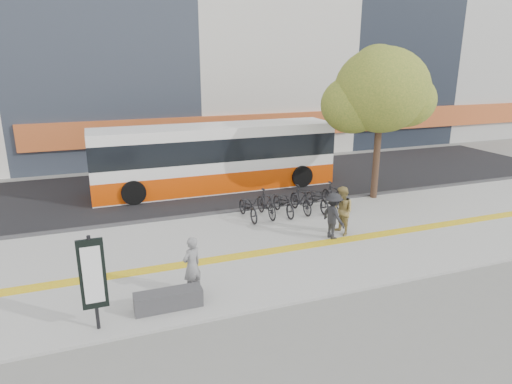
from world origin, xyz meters
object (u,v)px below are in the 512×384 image
object	(u,v)px
signboard	(93,276)
bench	(168,300)
pedestrian_tan	(342,211)
pedestrian_dark	(334,216)
street_tree	(379,92)
seated_woman	(192,266)
bus	(216,159)

from	to	relation	value
signboard	bench	bearing A→B (deg)	10.81
pedestrian_tan	pedestrian_dark	size ratio (longest dim) A/B	1.06
bench	pedestrian_dark	world-z (taller)	pedestrian_dark
bench	pedestrian_dark	bearing A→B (deg)	23.02
bench	street_tree	size ratio (longest dim) A/B	0.25
seated_woman	street_tree	bearing A→B (deg)	-178.58
bench	pedestrian_tan	xyz separation A→B (m)	(6.30, 2.69, 0.60)
pedestrian_tan	bus	bearing A→B (deg)	-166.89
street_tree	pedestrian_tan	xyz separation A→B (m)	(-3.48, -3.33, -3.61)
bus	street_tree	bearing A→B (deg)	-31.83
street_tree	bus	xyz separation A→B (m)	(-5.93, 3.68, -3.09)
signboard	pedestrian_tan	bearing A→B (deg)	20.78
pedestrian_tan	bench	bearing A→B (deg)	-72.95
street_tree	pedestrian_tan	size ratio (longest dim) A/B	3.81
signboard	pedestrian_tan	xyz separation A→B (m)	(7.90, 3.00, -0.46)
bench	pedestrian_tan	distance (m)	6.87
bus	signboard	bearing A→B (deg)	-118.60
bus	pedestrian_dark	size ratio (longest dim) A/B	6.99
signboard	seated_woman	distance (m)	2.48
bus	seated_woman	world-z (taller)	bus
bench	signboard	size ratio (longest dim) A/B	0.73
street_tree	pedestrian_dark	bearing A→B (deg)	-138.02
bench	pedestrian_dark	distance (m)	6.38
street_tree	pedestrian_tan	bearing A→B (deg)	-136.30
signboard	bus	size ratio (longest dim) A/B	0.20
bench	signboard	world-z (taller)	signboard
street_tree	pedestrian_dark	world-z (taller)	street_tree
seated_woman	signboard	bearing A→B (deg)	-11.12
bench	street_tree	bearing A→B (deg)	31.62
street_tree	seated_woman	distance (m)	11.26
bench	seated_woman	distance (m)	1.00
seated_woman	pedestrian_tan	xyz separation A→B (m)	(5.60, 2.21, 0.06)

